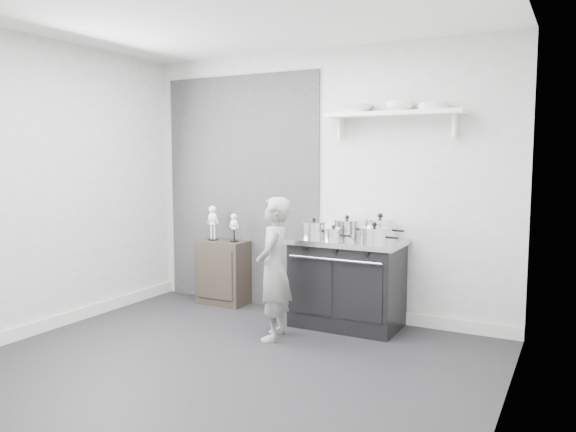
% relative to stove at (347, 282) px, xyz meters
% --- Properties ---
extents(ground, '(4.00, 4.00, 0.00)m').
position_rel_stove_xyz_m(ground, '(-0.44, -1.48, -0.43)').
color(ground, black).
rests_on(ground, ground).
extents(room_shell, '(4.02, 3.62, 2.71)m').
position_rel_stove_xyz_m(room_shell, '(-0.53, -1.33, 1.21)').
color(room_shell, '#ACACAA').
rests_on(room_shell, ground).
extents(wall_shelf, '(1.30, 0.26, 0.24)m').
position_rel_stove_xyz_m(wall_shelf, '(0.36, 0.20, 1.58)').
color(wall_shelf, white).
rests_on(wall_shelf, room_shell).
extents(stove, '(1.06, 0.66, 0.85)m').
position_rel_stove_xyz_m(stove, '(0.00, 0.00, 0.00)').
color(stove, black).
rests_on(stove, ground).
extents(side_cabinet, '(0.54, 0.32, 0.70)m').
position_rel_stove_xyz_m(side_cabinet, '(-1.52, 0.13, -0.08)').
color(side_cabinet, black).
rests_on(side_cabinet, ground).
extents(child, '(0.41, 0.53, 1.27)m').
position_rel_stove_xyz_m(child, '(-0.44, -0.65, 0.21)').
color(child, gray).
rests_on(child, ground).
extents(pot_front_left, '(0.30, 0.22, 0.20)m').
position_rel_stove_xyz_m(pot_front_left, '(-0.30, -0.11, 0.50)').
color(pot_front_left, silver).
rests_on(pot_front_left, stove).
extents(pot_back_left, '(0.34, 0.26, 0.21)m').
position_rel_stove_xyz_m(pot_back_left, '(-0.07, 0.15, 0.50)').
color(pot_back_left, silver).
rests_on(pot_back_left, stove).
extents(pot_back_right, '(0.38, 0.29, 0.25)m').
position_rel_stove_xyz_m(pot_back_right, '(0.28, 0.12, 0.52)').
color(pot_back_right, silver).
rests_on(pot_back_right, stove).
extents(pot_front_right, '(0.35, 0.26, 0.20)m').
position_rel_stove_xyz_m(pot_front_right, '(0.33, -0.20, 0.50)').
color(pot_front_right, silver).
rests_on(pot_front_right, stove).
extents(pot_front_center, '(0.26, 0.17, 0.14)m').
position_rel_stove_xyz_m(pot_front_center, '(-0.09, -0.15, 0.48)').
color(pot_front_center, silver).
rests_on(pot_front_center, stove).
extents(skeleton_full, '(0.12, 0.08, 0.44)m').
position_rel_stove_xyz_m(skeleton_full, '(-1.65, 0.13, 0.50)').
color(skeleton_full, silver).
rests_on(skeleton_full, side_cabinet).
extents(skeleton_torso, '(0.10, 0.06, 0.35)m').
position_rel_stove_xyz_m(skeleton_torso, '(-1.37, 0.13, 0.45)').
color(skeleton_torso, silver).
rests_on(skeleton_torso, side_cabinet).
extents(bowl_large, '(0.32, 0.32, 0.08)m').
position_rel_stove_xyz_m(bowl_large, '(-0.01, 0.19, 1.65)').
color(bowl_large, white).
rests_on(bowl_large, wall_shelf).
extents(bowl_small, '(0.27, 0.27, 0.08)m').
position_rel_stove_xyz_m(bowl_small, '(0.42, 0.19, 1.65)').
color(bowl_small, white).
rests_on(bowl_small, wall_shelf).
extents(plate_stack, '(0.27, 0.27, 0.06)m').
position_rel_stove_xyz_m(plate_stack, '(0.73, 0.19, 1.64)').
color(plate_stack, silver).
rests_on(plate_stack, wall_shelf).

